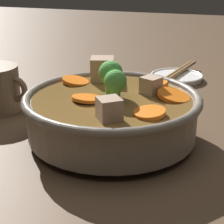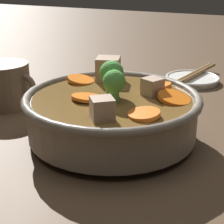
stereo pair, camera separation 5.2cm
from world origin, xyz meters
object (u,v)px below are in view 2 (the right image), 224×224
Objects in this scene: stirfry_bowl at (112,111)px; dark_mug at (5,85)px; chopsticks_pair at (193,75)px; side_saucer at (192,79)px.

dark_mug is at bearing 168.71° from stirfry_bowl.
chopsticks_pair is (0.27, 0.28, -0.02)m from dark_mug.
side_saucer is at bearing 83.38° from stirfry_bowl.
stirfry_bowl is at bearing -96.62° from side_saucer.
chopsticks_pair is (0.00, 0.00, 0.01)m from side_saucer.
dark_mug reaches higher than side_saucer.
stirfry_bowl reaches higher than dark_mug.
stirfry_bowl is 2.22× the size of dark_mug.
stirfry_bowl is 0.33m from side_saucer.
stirfry_bowl reaches higher than side_saucer.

